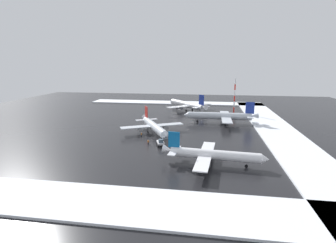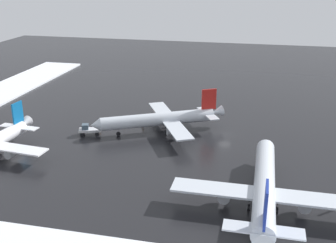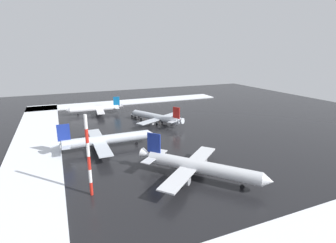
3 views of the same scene
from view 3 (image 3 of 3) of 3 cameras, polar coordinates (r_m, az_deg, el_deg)
ground_plane at (r=105.85m, az=0.97°, el=-2.26°), size 240.00×240.00×0.00m
snow_bank_far at (r=97.72m, az=-27.00°, el=-5.37°), size 152.00×16.00×0.52m
snow_bank_left at (r=167.35m, az=-8.48°, el=4.24°), size 14.00×116.00×0.52m
snow_bank_right at (r=57.87m, az=31.33°, el=-20.47°), size 14.00×116.00×0.52m
airplane_parked_portside at (r=116.98m, az=-2.56°, el=0.96°), size 27.98×23.86×9.02m
airplane_foreground_jet at (r=89.14m, az=-13.56°, el=-3.89°), size 27.78×33.63×10.01m
airplane_parked_starboard at (r=67.76m, az=6.62°, el=-9.72°), size 28.84×26.56×10.41m
airplane_far_rear at (r=139.27m, az=-15.38°, el=2.68°), size 23.69×28.50×8.46m
pushback_tug at (r=129.63m, az=-7.19°, el=1.51°), size 5.05×3.51×2.50m
ground_crew_beside_wing at (r=130.26m, az=-5.24°, el=1.49°), size 0.36×0.36×1.71m
ground_crew_mid_apron at (r=123.50m, az=-1.86°, el=0.78°), size 0.36×0.36×1.71m
antenna_mast at (r=60.48m, az=-16.90°, el=-7.26°), size 0.70×0.70×18.94m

